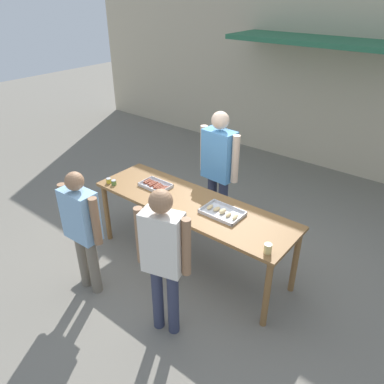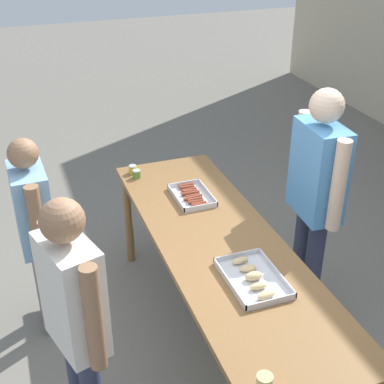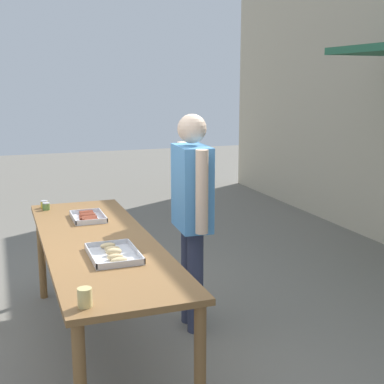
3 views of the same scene
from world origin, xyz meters
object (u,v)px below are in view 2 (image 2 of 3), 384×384
object	(u,v)px
person_server_behind_table	(316,187)
person_customer_with_cup	(75,313)
person_customer_holding_hotdog	(35,223)
condiment_jar_ketchup	(137,174)
beer_cup	(264,384)
food_tray_sausages	(192,196)
condiment_jar_mustard	(133,169)
food_tray_buns	(253,278)

from	to	relation	value
person_server_behind_table	person_customer_with_cup	world-z (taller)	person_server_behind_table
person_customer_holding_hotdog	person_customer_with_cup	size ratio (longest dim) A/B	0.92
condiment_jar_ketchup	person_customer_with_cup	distance (m)	1.73
beer_cup	person_customer_with_cup	distance (m)	1.03
person_server_behind_table	person_customer_with_cup	bearing A→B (deg)	-66.72
condiment_jar_ketchup	person_server_behind_table	world-z (taller)	person_server_behind_table
food_tray_sausages	person_customer_holding_hotdog	distance (m)	1.16
condiment_jar_mustard	person_customer_holding_hotdog	distance (m)	1.00
person_server_behind_table	person_customer_with_cup	distance (m)	1.94
beer_cup	person_server_behind_table	world-z (taller)	person_server_behind_table
condiment_jar_ketchup	beer_cup	bearing A→B (deg)	-0.07
food_tray_buns	person_customer_holding_hotdog	bearing A→B (deg)	-133.15
food_tray_sausages	food_tray_buns	world-z (taller)	food_tray_buns
food_tray_buns	person_customer_holding_hotdog	world-z (taller)	person_customer_holding_hotdog
condiment_jar_ketchup	person_customer_holding_hotdog	xyz separation A→B (m)	(0.44, -0.85, -0.02)
food_tray_buns	condiment_jar_mustard	size ratio (longest dim) A/B	7.03
food_tray_buns	condiment_jar_mustard	xyz separation A→B (m)	(-1.62, -0.31, 0.02)
person_server_behind_table	person_customer_holding_hotdog	distance (m)	2.00
food_tray_sausages	food_tray_buns	bearing A→B (deg)	-0.11
condiment_jar_mustard	condiment_jar_ketchup	bearing A→B (deg)	5.57
condiment_jar_ketchup	person_customer_with_cup	world-z (taller)	person_customer_with_cup
person_server_behind_table	person_customer_holding_hotdog	size ratio (longest dim) A/B	1.17
food_tray_buns	beer_cup	xyz separation A→B (m)	(0.75, -0.31, 0.03)
food_tray_sausages	person_customer_holding_hotdog	world-z (taller)	person_customer_holding_hotdog
food_tray_buns	person_server_behind_table	bearing A→B (deg)	128.01
food_tray_sausages	beer_cup	bearing A→B (deg)	-9.74
food_tray_sausages	person_customer_with_cup	bearing A→B (deg)	-43.70
condiment_jar_mustard	person_server_behind_table	distance (m)	1.50
person_customer_holding_hotdog	person_customer_with_cup	world-z (taller)	person_customer_with_cup
person_customer_with_cup	beer_cup	bearing A→B (deg)	-150.35
food_tray_sausages	person_server_behind_table	bearing A→B (deg)	60.33
person_customer_holding_hotdog	person_customer_with_cup	bearing A→B (deg)	-176.62
condiment_jar_mustard	person_server_behind_table	world-z (taller)	person_server_behind_table
food_tray_sausages	condiment_jar_mustard	size ratio (longest dim) A/B	5.84
condiment_jar_mustard	food_tray_buns	bearing A→B (deg)	11.01
beer_cup	person_server_behind_table	distance (m)	1.75
person_customer_holding_hotdog	condiment_jar_ketchup	bearing A→B (deg)	-64.48
condiment_jar_mustard	person_server_behind_table	size ratio (longest dim) A/B	0.04
condiment_jar_mustard	person_customer_with_cup	xyz separation A→B (m)	(1.65, -0.73, 0.07)
beer_cup	food_tray_buns	bearing A→B (deg)	157.65
beer_cup	condiment_jar_mustard	bearing A→B (deg)	-179.85
food_tray_sausages	person_customer_holding_hotdog	xyz separation A→B (m)	(-0.02, -1.16, -0.01)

